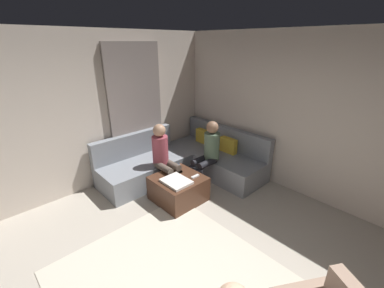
# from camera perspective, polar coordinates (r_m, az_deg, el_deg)

# --- Properties ---
(wall_back) EXTENTS (6.00, 0.12, 2.70)m
(wall_back) POSITION_cam_1_polar(r_m,az_deg,el_deg) (4.40, 28.15, 4.55)
(wall_back) COLOR beige
(wall_back) RESTS_ON ground_plane
(wall_left) EXTENTS (0.12, 6.00, 2.70)m
(wall_left) POSITION_cam_1_polar(r_m,az_deg,el_deg) (4.53, -27.53, 5.11)
(wall_left) COLOR beige
(wall_left) RESTS_ON ground_plane
(curtain_panel) EXTENTS (0.06, 1.10, 2.50)m
(curtain_panel) POSITION_cam_1_polar(r_m,az_deg,el_deg) (4.95, -12.55, 7.21)
(curtain_panel) COLOR gray
(curtain_panel) RESTS_ON ground_plane
(sectional_couch) EXTENTS (2.10, 2.55, 0.87)m
(sectional_couch) POSITION_cam_1_polar(r_m,az_deg,el_deg) (5.02, -1.44, -3.85)
(sectional_couch) COLOR gray
(sectional_couch) RESTS_ON ground_plane
(ottoman) EXTENTS (0.76, 0.76, 0.42)m
(ottoman) POSITION_cam_1_polar(r_m,az_deg,el_deg) (4.27, -3.13, -10.08)
(ottoman) COLOR #4C2D1E
(ottoman) RESTS_ON ground_plane
(folded_blanket) EXTENTS (0.44, 0.36, 0.04)m
(folded_blanket) POSITION_cam_1_polar(r_m,az_deg,el_deg) (4.02, -3.60, -8.50)
(folded_blanket) COLOR white
(folded_blanket) RESTS_ON ottoman
(coffee_mug) EXTENTS (0.08, 0.08, 0.10)m
(coffee_mug) POSITION_cam_1_polar(r_m,az_deg,el_deg) (4.39, -3.26, -5.25)
(coffee_mug) COLOR #334C72
(coffee_mug) RESTS_ON ottoman
(game_remote) EXTENTS (0.05, 0.15, 0.02)m
(game_remote) POSITION_cam_1_polar(r_m,az_deg,el_deg) (4.17, 0.74, -7.38)
(game_remote) COLOR white
(game_remote) RESTS_ON ottoman
(person_on_couch_back) EXTENTS (0.30, 0.60, 1.20)m
(person_on_couch_back) POSITION_cam_1_polar(r_m,az_deg,el_deg) (4.54, 3.67, -1.61)
(person_on_couch_back) COLOR black
(person_on_couch_back) RESTS_ON ground_plane
(person_on_couch_side) EXTENTS (0.60, 0.30, 1.20)m
(person_on_couch_side) POSITION_cam_1_polar(r_m,az_deg,el_deg) (4.40, -6.44, -2.55)
(person_on_couch_side) COLOR brown
(person_on_couch_side) RESTS_ON ground_plane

